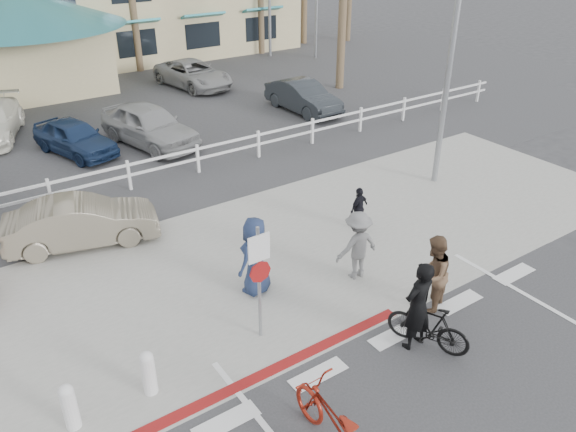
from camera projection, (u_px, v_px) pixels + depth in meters
ground at (416, 352)px, 11.28m from camera, size 140.00×140.00×0.00m
bike_path at (499, 417)px, 9.82m from camera, size 12.00×16.00×0.01m
sidewalk_plaza at (289, 253)px, 14.54m from camera, size 22.00×7.00×0.01m
cross_street at (216, 197)px, 17.44m from camera, size 40.00×5.00×0.01m
parking_lot at (113, 117)px, 24.34m from camera, size 50.00×16.00×0.01m
curb_red at (257, 377)px, 10.65m from camera, size 7.00×0.25×0.02m
rail_fence at (201, 158)px, 18.91m from camera, size 29.40×0.16×1.00m
sign_post at (259, 278)px, 11.04m from camera, size 0.50×0.10×2.90m
bollard_0 at (148, 373)px, 10.11m from camera, size 0.26×0.26×0.95m
bollard_1 at (69, 407)px, 9.42m from camera, size 0.26×0.26×0.95m
streetlight_0 at (453, 41)px, 16.36m from camera, size 0.60×2.00×9.00m
info_sign at (317, 10)px, 32.87m from camera, size 1.20×0.16×5.60m
bike_red at (335, 424)px, 8.99m from camera, size 0.78×2.14×1.12m
rider_red at (418, 306)px, 11.00m from camera, size 0.75×0.52×1.98m
bike_black at (428, 326)px, 11.19m from camera, size 1.14×1.75×1.02m
rider_black at (433, 274)px, 12.11m from camera, size 1.09×0.99×1.82m
pedestrian_a at (357, 245)px, 13.24m from camera, size 1.17×0.73×1.73m
pedestrian_child at (359, 208)px, 15.47m from camera, size 0.77×0.46×1.23m
pedestrian_b at (255, 256)px, 12.66m from camera, size 1.09×0.91×1.91m
car_white_sedan at (82, 222)px, 14.70m from camera, size 4.10×2.29×1.28m
lot_car_2 at (149, 125)px, 21.04m from camera, size 2.79×4.84×1.55m
lot_car_3 at (303, 97)px, 24.65m from camera, size 1.54×4.12×1.34m
lot_car_5 at (193, 74)px, 28.20m from camera, size 2.83×4.94×1.30m
lot_car_6 at (75, 137)px, 20.30m from camera, size 2.54×4.00×1.27m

